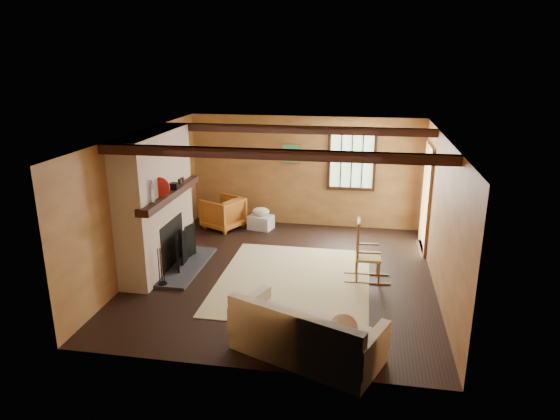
% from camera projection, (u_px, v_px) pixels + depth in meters
% --- Properties ---
extents(ground, '(5.50, 5.50, 0.00)m').
position_uv_depth(ground, '(284.00, 275.00, 8.60)').
color(ground, black).
rests_on(ground, ground).
extents(room_envelope, '(5.02, 5.52, 2.44)m').
position_uv_depth(room_envelope, '(300.00, 180.00, 8.32)').
color(room_envelope, '#AB6F3C').
rests_on(room_envelope, ground).
extents(fireplace, '(1.02, 2.30, 2.40)m').
position_uv_depth(fireplace, '(157.00, 207.00, 8.63)').
color(fireplace, brown).
rests_on(fireplace, ground).
extents(rug, '(2.50, 3.00, 0.01)m').
position_uv_depth(rug, '(294.00, 280.00, 8.38)').
color(rug, '#CBBF87').
rests_on(rug, ground).
extents(rocking_chair, '(0.78, 0.45, 1.06)m').
position_uv_depth(rocking_chair, '(366.00, 255.00, 8.30)').
color(rocking_chair, tan).
rests_on(rocking_chair, ground).
extents(sofa, '(2.04, 1.48, 0.75)m').
position_uv_depth(sofa, '(305.00, 338.00, 6.17)').
color(sofa, beige).
rests_on(sofa, ground).
extents(firewood_pile, '(0.75, 0.14, 0.27)m').
position_uv_depth(firewood_pile, '(220.00, 219.00, 11.11)').
color(firewood_pile, brown).
rests_on(firewood_pile, ground).
extents(laundry_basket, '(0.58, 0.49, 0.30)m').
position_uv_depth(laundry_basket, '(261.00, 222.00, 10.84)').
color(laundry_basket, silver).
rests_on(laundry_basket, ground).
extents(basket_pillow, '(0.44, 0.39, 0.18)m').
position_uv_depth(basket_pillow, '(261.00, 212.00, 10.77)').
color(basket_pillow, beige).
rests_on(basket_pillow, laundry_basket).
extents(armchair, '(1.02, 1.01, 0.69)m').
position_uv_depth(armchair, '(223.00, 213.00, 10.82)').
color(armchair, '#BF6026').
rests_on(armchair, ground).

